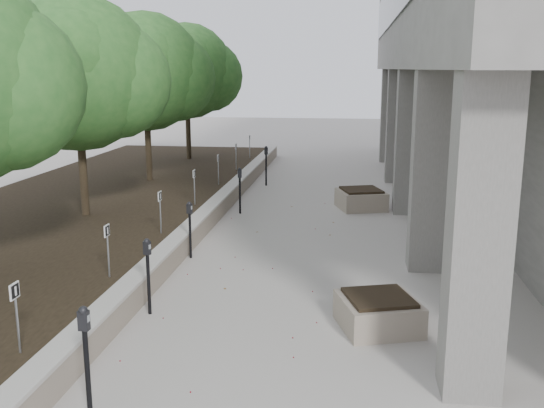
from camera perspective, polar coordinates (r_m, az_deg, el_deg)
The scene contains 20 objects.
retaining_wall at distance 16.26m, azimuth -5.81°, elevation -0.99°, with size 0.39×26.00×0.50m, color #A29481, non-canonical shape.
planting_bed at distance 17.48m, azimuth -17.62°, elevation -0.74°, with size 7.00×26.00×0.40m, color #2D2216.
crabapple_tree_3 at distance 15.88m, azimuth -17.52°, elevation 8.66°, with size 4.60×4.00×5.44m, color #296025, non-canonical shape.
crabapple_tree_4 at distance 20.52m, azimuth -11.62°, elevation 9.71°, with size 4.60×4.00×5.44m, color #296025, non-canonical shape.
crabapple_tree_5 at distance 25.30m, azimuth -7.89°, elevation 10.31°, with size 4.60×4.00×5.44m, color #296025, non-canonical shape.
parking_sign_2 at distance 8.66m, azimuth -22.60°, elevation -9.77°, with size 0.04×0.22×0.96m, color black, non-canonical shape.
parking_sign_3 at distance 11.19m, azimuth -14.99°, elevation -4.25°, with size 0.04×0.22×0.96m, color black, non-canonical shape.
parking_sign_4 at distance 13.92m, azimuth -10.33°, elevation -0.77°, with size 0.04×0.22×0.96m, color black, non-canonical shape.
parking_sign_5 at distance 16.73m, azimuth -7.22°, elevation 1.55°, with size 0.04×0.22×0.96m, color black, non-canonical shape.
parking_sign_6 at distance 19.60m, azimuth -5.01°, elevation 3.20°, with size 0.04×0.22×0.96m, color black, non-canonical shape.
parking_sign_7 at distance 22.51m, azimuth -3.36°, elevation 4.42°, with size 0.04×0.22×0.96m, color black, non-canonical shape.
parking_sign_8 at distance 25.43m, azimuth -2.09°, elevation 5.36°, with size 0.04×0.22×0.96m, color black, non-canonical shape.
parking_meter_1 at distance 7.60m, azimuth -16.83°, elevation -13.96°, with size 0.14×0.10×1.40m, color black, non-canonical shape.
parking_meter_2 at distance 10.41m, azimuth -11.42°, elevation -6.63°, with size 0.13×0.09×1.31m, color black, non-canonical shape.
parking_meter_3 at distance 13.31m, azimuth -7.62°, elevation -2.41°, with size 0.12×0.09×1.25m, color black, non-canonical shape.
parking_meter_4 at distance 17.29m, azimuth -3.00°, elevation 1.23°, with size 0.13×0.09×1.31m, color black, non-canonical shape.
parking_meter_5 at distance 21.46m, azimuth -0.55°, elevation 3.56°, with size 0.14×0.10×1.40m, color black, non-canonical shape.
planter_front at distance 9.95m, azimuth 9.86°, elevation -9.85°, with size 1.16×1.16×0.54m, color #A29481, non-canonical shape.
planter_back at distance 18.14m, azimuth 8.28°, elevation 0.50°, with size 1.27×1.27×0.59m, color #A29481, non-canonical shape.
berry_scatter at distance 12.23m, azimuth -2.17°, elevation -6.66°, with size 3.30×14.10×0.02m, color maroon, non-canonical shape.
Camera 1 is at (1.87, -6.38, 4.01)m, focal length 40.52 mm.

